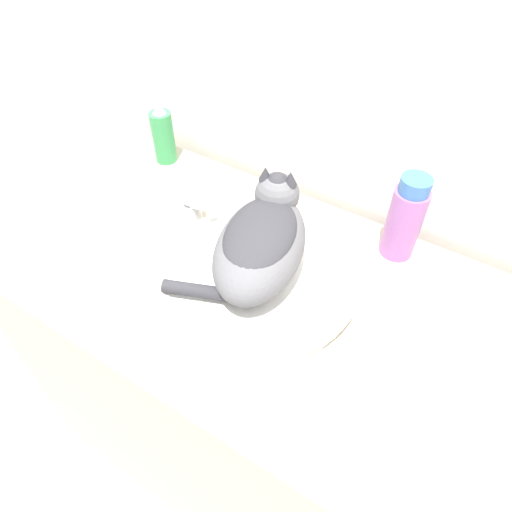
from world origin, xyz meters
The scene contains 9 objects.
wall_back centered at (0.00, 0.69, 1.20)m, with size 8.00×0.05×2.40m.
vanity_counter centered at (0.00, 0.32, 0.45)m, with size 1.25×0.64×0.89m.
sink_basin centered at (-0.02, 0.32, 0.92)m, with size 0.43×0.43×0.05m.
cat centered at (-0.03, 0.33, 1.01)m, with size 0.26×0.33×0.17m.
faucet centered at (-0.25, 0.40, 0.95)m, with size 0.12×0.07×0.12m.
spray_bottle_trigger centered at (-0.50, 0.57, 0.97)m, with size 0.06×0.06×0.17m.
mouthwash_bottle centered at (0.19, 0.57, 0.99)m, with size 0.08×0.08×0.20m.
cream_tube centered at (0.19, 0.06, 0.91)m, with size 0.15×0.03×0.03m.
soap_bar centered at (-0.32, 0.25, 0.90)m, with size 0.07×0.04×0.02m.
Camera 1 is at (0.32, -0.22, 1.64)m, focal length 32.00 mm.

